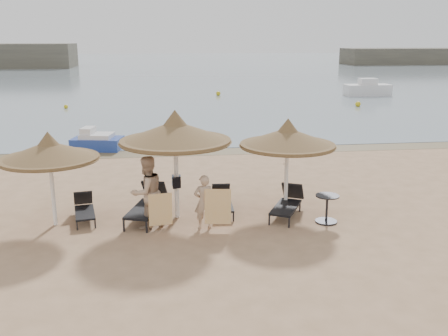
{
  "coord_description": "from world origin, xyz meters",
  "views": [
    {
      "loc": [
        -0.53,
        -12.91,
        5.12
      ],
      "look_at": [
        1.3,
        1.2,
        1.37
      ],
      "focal_mm": 40.0,
      "sensor_mm": 36.0,
      "label": 1
    }
  ],
  "objects_px": {
    "side_table": "(327,210)",
    "lounger_near_right": "(222,200)",
    "lounger_far_left": "(84,208)",
    "person_right": "(204,198)",
    "lounger_near_left": "(148,203)",
    "person_left": "(147,187)",
    "pedal_boat": "(97,141)",
    "lounger_far_right": "(288,203)",
    "palapa_left": "(49,151)",
    "palapa_center": "(175,133)",
    "palapa_right": "(288,138)"
  },
  "relations": [
    {
      "from": "palapa_center",
      "to": "lounger_far_left",
      "type": "distance_m",
      "value": 3.46
    },
    {
      "from": "lounger_far_right",
      "to": "person_left",
      "type": "height_order",
      "value": "person_left"
    },
    {
      "from": "palapa_center",
      "to": "lounger_near_right",
      "type": "bearing_deg",
      "value": 14.37
    },
    {
      "from": "lounger_near_right",
      "to": "person_right",
      "type": "relative_size",
      "value": 0.96
    },
    {
      "from": "lounger_near_right",
      "to": "lounger_far_right",
      "type": "distance_m",
      "value": 1.97
    },
    {
      "from": "palapa_center",
      "to": "lounger_near_right",
      "type": "relative_size",
      "value": 1.89
    },
    {
      "from": "lounger_far_right",
      "to": "palapa_left",
      "type": "bearing_deg",
      "value": -152.49
    },
    {
      "from": "palapa_center",
      "to": "person_right",
      "type": "height_order",
      "value": "palapa_center"
    },
    {
      "from": "lounger_far_right",
      "to": "person_left",
      "type": "relative_size",
      "value": 0.83
    },
    {
      "from": "lounger_far_left",
      "to": "person_right",
      "type": "height_order",
      "value": "person_right"
    },
    {
      "from": "lounger_near_right",
      "to": "pedal_boat",
      "type": "bearing_deg",
      "value": 119.7
    },
    {
      "from": "lounger_near_left",
      "to": "side_table",
      "type": "height_order",
      "value": "lounger_near_left"
    },
    {
      "from": "palapa_left",
      "to": "palapa_right",
      "type": "xyz_separation_m",
      "value": [
        6.71,
        0.35,
        0.13
      ]
    },
    {
      "from": "pedal_boat",
      "to": "person_left",
      "type": "bearing_deg",
      "value": -64.58
    },
    {
      "from": "lounger_far_right",
      "to": "pedal_boat",
      "type": "relative_size",
      "value": 0.79
    },
    {
      "from": "palapa_center",
      "to": "lounger_far_right",
      "type": "relative_size",
      "value": 1.64
    },
    {
      "from": "palapa_right",
      "to": "lounger_far_left",
      "type": "height_order",
      "value": "palapa_right"
    },
    {
      "from": "palapa_left",
      "to": "pedal_boat",
      "type": "distance_m",
      "value": 9.91
    },
    {
      "from": "lounger_far_left",
      "to": "pedal_boat",
      "type": "xyz_separation_m",
      "value": [
        -0.71,
        9.37,
        0.07
      ]
    },
    {
      "from": "palapa_center",
      "to": "lounger_near_left",
      "type": "bearing_deg",
      "value": 174.92
    },
    {
      "from": "lounger_far_left",
      "to": "person_left",
      "type": "relative_size",
      "value": 0.71
    },
    {
      "from": "side_table",
      "to": "lounger_near_right",
      "type": "bearing_deg",
      "value": 155.05
    },
    {
      "from": "person_right",
      "to": "pedal_boat",
      "type": "xyz_separation_m",
      "value": [
        -4.09,
        10.53,
        -0.49
      ]
    },
    {
      "from": "palapa_center",
      "to": "lounger_near_left",
      "type": "height_order",
      "value": "palapa_center"
    },
    {
      "from": "palapa_center",
      "to": "palapa_right",
      "type": "xyz_separation_m",
      "value": [
        3.29,
        0.16,
        -0.26
      ]
    },
    {
      "from": "lounger_far_left",
      "to": "lounger_far_right",
      "type": "xyz_separation_m",
      "value": [
        5.93,
        -0.42,
        0.06
      ]
    },
    {
      "from": "lounger_near_left",
      "to": "side_table",
      "type": "relative_size",
      "value": 2.8
    },
    {
      "from": "lounger_far_right",
      "to": "lounger_near_right",
      "type": "bearing_deg",
      "value": -169.14
    },
    {
      "from": "palapa_center",
      "to": "pedal_boat",
      "type": "relative_size",
      "value": 1.29
    },
    {
      "from": "palapa_left",
      "to": "pedal_boat",
      "type": "bearing_deg",
      "value": 89.75
    },
    {
      "from": "palapa_left",
      "to": "side_table",
      "type": "xyz_separation_m",
      "value": [
        7.62,
        -0.78,
        -1.75
      ]
    },
    {
      "from": "person_right",
      "to": "pedal_boat",
      "type": "relative_size",
      "value": 0.71
    },
    {
      "from": "palapa_center",
      "to": "palapa_right",
      "type": "bearing_deg",
      "value": 2.85
    },
    {
      "from": "lounger_far_right",
      "to": "side_table",
      "type": "xyz_separation_m",
      "value": [
        0.94,
        -0.74,
        -0.0
      ]
    },
    {
      "from": "lounger_near_left",
      "to": "lounger_far_right",
      "type": "relative_size",
      "value": 1.15
    },
    {
      "from": "pedal_boat",
      "to": "lounger_near_right",
      "type": "bearing_deg",
      "value": -51.25
    },
    {
      "from": "palapa_left",
      "to": "palapa_center",
      "type": "height_order",
      "value": "palapa_center"
    },
    {
      "from": "palapa_right",
      "to": "lounger_far_right",
      "type": "height_order",
      "value": "palapa_right"
    },
    {
      "from": "palapa_center",
      "to": "lounger_far_left",
      "type": "relative_size",
      "value": 1.92
    },
    {
      "from": "palapa_right",
      "to": "person_right",
      "type": "bearing_deg",
      "value": -156.42
    },
    {
      "from": "lounger_near_right",
      "to": "person_right",
      "type": "bearing_deg",
      "value": -114.41
    },
    {
      "from": "palapa_center",
      "to": "person_left",
      "type": "xyz_separation_m",
      "value": [
        -0.83,
        -0.7,
        -1.34
      ]
    },
    {
      "from": "palapa_left",
      "to": "lounger_near_left",
      "type": "bearing_deg",
      "value": 5.82
    },
    {
      "from": "lounger_near_left",
      "to": "person_left",
      "type": "distance_m",
      "value": 1.07
    },
    {
      "from": "person_right",
      "to": "pedal_boat",
      "type": "height_order",
      "value": "person_right"
    },
    {
      "from": "lounger_near_left",
      "to": "lounger_near_right",
      "type": "xyz_separation_m",
      "value": [
        2.21,
        0.28,
        -0.1
      ]
    },
    {
      "from": "lounger_near_left",
      "to": "person_left",
      "type": "height_order",
      "value": "person_left"
    },
    {
      "from": "palapa_left",
      "to": "person_left",
      "type": "relative_size",
      "value": 1.15
    },
    {
      "from": "lounger_far_right",
      "to": "pedal_boat",
      "type": "height_order",
      "value": "pedal_boat"
    },
    {
      "from": "side_table",
      "to": "pedal_boat",
      "type": "xyz_separation_m",
      "value": [
        -7.58,
        10.53,
        0.01
      ]
    }
  ]
}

